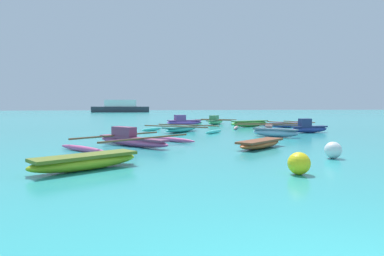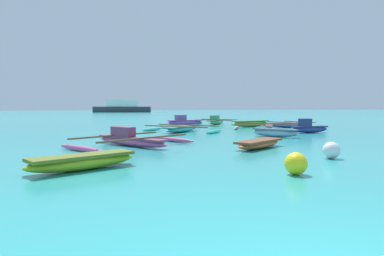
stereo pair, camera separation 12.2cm
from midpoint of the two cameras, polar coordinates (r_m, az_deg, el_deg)
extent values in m
ellipsoid|color=#68DC88|center=(29.50, 4.19, 0.99)|extent=(2.27, 2.78, 0.37)
cube|color=#468657|center=(29.49, 4.19, 1.27)|extent=(2.11, 2.57, 0.08)
cube|color=#468657|center=(29.14, 3.92, 1.71)|extent=(0.94, 1.00, 0.40)
cylinder|color=brown|center=(30.11, 4.65, 1.43)|extent=(2.72, 2.00, 0.07)
cylinder|color=brown|center=(28.87, 3.71, 1.33)|extent=(2.72, 2.00, 0.07)
ellipsoid|color=#68DC88|center=(30.15, 1.26, 0.90)|extent=(1.16, 1.50, 0.20)
ellipsoid|color=#68DC88|center=(28.94, 7.23, 0.75)|extent=(1.16, 1.50, 0.20)
ellipsoid|color=#62CB48|center=(26.16, 9.86, 0.71)|extent=(3.37, 1.70, 0.47)
cube|color=#427C34|center=(26.15, 9.86, 1.14)|extent=(3.11, 1.59, 0.08)
ellipsoid|color=#C060D7|center=(28.55, -1.07, 0.94)|extent=(3.16, 1.32, 0.40)
cube|color=#764183|center=(28.55, -1.07, 1.25)|extent=(2.92, 1.24, 0.08)
cube|color=#764183|center=(28.40, -1.79, 1.76)|extent=(0.97, 0.75, 0.44)
ellipsoid|color=#90AA1E|center=(8.95, -17.34, -5.44)|extent=(2.77, 2.16, 0.38)
cube|color=#5C6A1D|center=(8.92, -17.36, -4.48)|extent=(2.56, 2.01, 0.08)
ellipsoid|color=#C84F88|center=(13.72, -9.88, -2.24)|extent=(2.88, 3.45, 0.35)
cube|color=#7B3857|center=(13.70, -9.88, -1.67)|extent=(2.67, 3.19, 0.08)
cube|color=#7B3857|center=(14.08, -11.19, -0.58)|extent=(1.02, 1.14, 0.39)
cylinder|color=brown|center=(13.01, -7.37, -1.67)|extent=(3.46, 2.77, 0.07)
cylinder|color=brown|center=(14.41, -12.16, -1.19)|extent=(3.46, 2.77, 0.07)
ellipsoid|color=#C84F88|center=(15.19, -3.46, -1.91)|extent=(1.91, 2.34, 0.20)
ellipsoid|color=#C84F88|center=(12.48, -17.70, -3.31)|extent=(1.91, 2.34, 0.20)
ellipsoid|color=#4AD2C9|center=(20.76, -1.62, -0.17)|extent=(2.78, 3.16, 0.36)
cube|color=teal|center=(20.75, -1.62, 0.21)|extent=(2.58, 2.93, 0.08)
cylinder|color=brown|center=(21.41, -0.58, 0.48)|extent=(3.40, 2.78, 0.07)
cylinder|color=brown|center=(20.09, -2.72, 0.26)|extent=(3.40, 2.78, 0.07)
ellipsoid|color=#4AD2C9|center=(21.93, -6.50, -0.19)|extent=(1.53, 1.82, 0.20)
ellipsoid|color=#4AD2C9|center=(19.76, 3.80, -0.60)|extent=(1.53, 1.82, 0.20)
ellipsoid|color=#C55B2A|center=(13.07, 11.39, -2.64)|extent=(2.55, 2.30, 0.31)
cube|color=brown|center=(13.06, 11.40, -2.13)|extent=(2.36, 2.13, 0.08)
ellipsoid|color=#88A8C4|center=(17.95, 13.83, -0.77)|extent=(2.07, 2.17, 0.43)
cube|color=slate|center=(17.93, 13.84, -0.22)|extent=(1.92, 2.01, 0.08)
ellipsoid|color=#6576E4|center=(26.26, 16.27, 0.51)|extent=(3.83, 1.93, 0.36)
cube|color=#444D8A|center=(26.25, 16.27, 0.82)|extent=(3.53, 1.80, 0.08)
cylinder|color=brown|center=(26.88, 17.54, 0.98)|extent=(1.07, 2.84, 0.07)
cylinder|color=brown|center=(25.63, 14.95, 0.91)|extent=(1.07, 2.84, 0.07)
ellipsoid|color=#6576E4|center=(27.32, 13.99, 0.49)|extent=(2.61, 1.10, 0.20)
ellipsoid|color=#6576E4|center=(25.26, 18.72, 0.15)|extent=(2.61, 1.10, 0.20)
ellipsoid|color=#2F3E8F|center=(21.31, 19.14, -0.22)|extent=(2.45, 0.71, 0.40)
cube|color=navy|center=(21.30, 19.15, 0.21)|extent=(2.25, 0.68, 0.08)
cube|color=navy|center=(21.11, 18.49, 0.90)|extent=(0.71, 0.47, 0.44)
ellipsoid|color=#C18E92|center=(23.48, 12.84, 0.16)|extent=(1.95, 3.75, 0.33)
cube|color=#775B5D|center=(23.47, 12.85, 0.47)|extent=(1.81, 3.46, 0.08)
cylinder|color=brown|center=(24.34, 12.85, 0.73)|extent=(4.03, 1.77, 0.07)
cylinder|color=brown|center=(22.60, 12.85, 0.50)|extent=(4.03, 1.77, 0.07)
ellipsoid|color=#C18E92|center=(23.58, 7.55, 0.08)|extent=(1.17, 2.39, 0.20)
ellipsoid|color=#C18E92|center=(23.59, 18.13, -0.08)|extent=(1.17, 2.39, 0.20)
sphere|color=white|center=(11.14, 22.50, -3.44)|extent=(0.51, 0.51, 0.51)
sphere|color=yellow|center=(8.29, 17.34, -5.67)|extent=(0.52, 0.52, 0.52)
cube|color=#2D333D|center=(85.52, -11.52, 3.05)|extent=(13.74, 3.02, 1.37)
cube|color=white|center=(85.52, -11.54, 4.07)|extent=(7.56, 2.57, 1.65)
camera|label=1|loc=(0.06, -89.83, 0.01)|focal=32.00mm
camera|label=2|loc=(0.06, 90.17, -0.01)|focal=32.00mm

